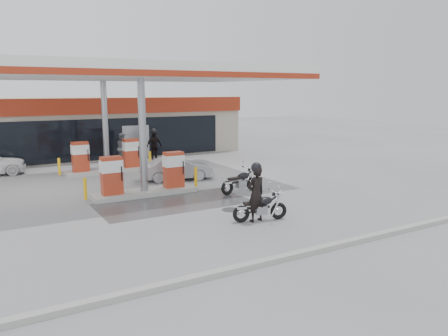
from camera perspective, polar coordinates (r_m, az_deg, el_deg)
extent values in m
plane|color=gray|center=(17.54, -8.14, -4.78)|extent=(90.00, 90.00, 0.00)
cube|color=#4C4C4F|center=(17.73, -6.63, -4.58)|extent=(6.00, 3.00, 0.00)
cylinder|color=#38383A|center=(16.66, 0.89, -5.47)|extent=(0.70, 0.70, 0.01)
cube|color=gray|center=(11.63, 5.13, -12.21)|extent=(28.00, 0.25, 0.15)
cube|color=#B1A694|center=(32.47, -18.85, 5.22)|extent=(22.00, 8.00, 4.00)
cube|color=black|center=(28.60, -17.20, 3.50)|extent=(18.00, 0.10, 2.60)
cube|color=maroon|center=(28.38, -17.39, 7.70)|extent=(22.00, 0.25, 1.00)
cube|color=navy|center=(30.64, -4.37, 8.28)|extent=(3.50, 0.12, 0.80)
cube|color=gray|center=(29.40, -11.44, 3.33)|extent=(1.80, 0.14, 2.20)
cube|color=silver|center=(21.70, -13.53, 12.02)|extent=(16.00, 10.00, 0.60)
cube|color=maroon|center=(17.02, -8.64, 12.16)|extent=(16.00, 0.12, 0.24)
cube|color=maroon|center=(26.47, -16.63, 11.11)|extent=(16.00, 0.12, 0.24)
cylinder|color=gray|center=(18.93, -10.59, 4.22)|extent=(0.32, 0.32, 5.00)
cylinder|color=gray|center=(24.65, -15.27, 5.38)|extent=(0.32, 0.32, 5.00)
cube|color=#9E9E99|center=(19.34, -10.35, -3.16)|extent=(4.50, 1.30, 0.18)
cube|color=#A1311A|center=(18.75, -14.47, -0.96)|extent=(0.85, 0.48, 1.60)
cube|color=#A1311A|center=(19.66, -6.59, -0.20)|extent=(0.85, 0.48, 1.60)
cube|color=silver|center=(18.68, -14.52, 0.24)|extent=(0.88, 0.52, 0.50)
cube|color=silver|center=(19.59, -6.62, 0.95)|extent=(0.88, 0.52, 0.50)
cylinder|color=#E7AD0C|center=(18.59, -17.68, -2.60)|extent=(0.14, 0.14, 0.90)
cylinder|color=#E7AD0C|center=(20.19, -3.70, -1.15)|extent=(0.14, 0.14, 0.90)
cube|color=#9E9E99|center=(24.97, -15.00, -0.34)|extent=(4.50, 1.30, 0.18)
cube|color=#A1311A|center=(24.51, -18.25, 1.41)|extent=(0.85, 0.48, 1.60)
cube|color=#A1311A|center=(25.21, -12.02, 1.93)|extent=(0.85, 0.48, 1.60)
cube|color=silver|center=(24.46, -18.30, 2.34)|extent=(0.88, 0.52, 0.50)
cube|color=silver|center=(25.16, -12.05, 2.83)|extent=(0.88, 0.52, 0.50)
cylinder|color=#E7AD0C|center=(24.39, -20.72, 0.17)|extent=(0.14, 0.14, 0.90)
cylinder|color=#E7AD0C|center=(25.63, -9.65, 1.15)|extent=(0.14, 0.14, 0.90)
torus|color=black|center=(15.53, 7.14, -5.57)|extent=(0.62, 0.28, 0.60)
torus|color=black|center=(15.05, 2.25, -6.01)|extent=(0.62, 0.28, 0.60)
cube|color=gray|center=(15.27, 4.88, -5.49)|extent=(0.45, 0.33, 0.30)
cube|color=black|center=(15.19, 4.35, -5.17)|extent=(0.90, 0.31, 0.08)
ellipsoid|color=black|center=(15.24, 5.43, -4.28)|extent=(0.62, 0.45, 0.28)
cube|color=black|center=(15.08, 3.64, -4.64)|extent=(0.59, 0.36, 0.10)
cylinder|color=silver|center=(15.28, 6.50, -3.09)|extent=(0.22, 0.75, 0.04)
sphere|color=silver|center=(15.36, 6.91, -3.50)|extent=(0.18, 0.18, 0.18)
cylinder|color=silver|center=(15.26, 2.91, -5.87)|extent=(0.90, 0.29, 0.08)
imported|color=black|center=(15.05, 4.20, -3.39)|extent=(0.76, 0.54, 1.94)
torus|color=black|center=(19.80, 3.73, -2.04)|extent=(0.65, 0.24, 0.63)
torus|color=black|center=(18.88, 0.43, -2.62)|extent=(0.65, 0.24, 0.63)
cube|color=gray|center=(19.34, 2.22, -2.06)|extent=(0.45, 0.31, 0.32)
cube|color=black|center=(19.21, 1.86, -1.81)|extent=(0.96, 0.24, 0.08)
ellipsoid|color=black|center=(19.37, 2.58, -1.02)|extent=(0.63, 0.42, 0.30)
cube|color=black|center=(19.05, 1.38, -1.40)|extent=(0.61, 0.33, 0.11)
cylinder|color=silver|center=(19.51, 3.30, 0.00)|extent=(0.15, 0.80, 0.04)
sphere|color=silver|center=(19.62, 3.57, -0.32)|extent=(0.19, 0.19, 0.19)
cylinder|color=silver|center=(19.14, 0.72, -2.50)|extent=(0.95, 0.22, 0.08)
imported|color=#5E5E63|center=(27.97, -13.12, 2.58)|extent=(0.84, 1.00, 1.86)
imported|color=#93959A|center=(22.16, -6.12, -0.07)|extent=(3.67, 1.90, 1.15)
imported|color=black|center=(30.08, -26.37, 1.71)|extent=(4.52, 2.34, 1.25)
imported|color=black|center=(31.90, -9.94, 3.06)|extent=(4.92, 3.06, 1.27)
imported|color=black|center=(28.00, -9.10, 2.84)|extent=(1.25, 0.80, 1.98)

